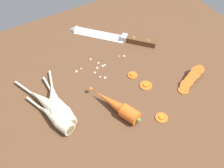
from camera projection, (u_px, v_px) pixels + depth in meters
ground_plane at (109, 87)px, 90.61cm from camera, size 120.00×90.00×4.00cm
chefs_knife at (110, 36)px, 104.00cm from camera, size 25.81×27.98×4.18cm
whole_carrot at (118, 106)px, 80.28cm from camera, size 9.25×18.67×4.20cm
parsnip_front at (61, 107)px, 80.37cm from camera, size 4.03×21.45×4.00cm
parsnip_mid_left at (55, 118)px, 77.73cm from camera, size 8.78×18.68×4.00cm
parsnip_mid_right at (48, 104)px, 81.11cm from camera, size 10.49×22.05×4.00cm
parsnip_back at (54, 100)px, 82.11cm from camera, size 7.49×19.41×4.00cm
carrot_slice_stack at (191, 79)px, 88.23cm from camera, size 11.98×6.35×4.23cm
carrot_slice_stray_near at (146, 85)px, 88.00cm from camera, size 4.03×4.03×0.70cm
carrot_slice_stray_mid at (162, 117)px, 79.81cm from camera, size 3.70×3.70×0.70cm
carrot_slice_stray_far at (133, 75)px, 91.04cm from camera, size 3.29×3.29×0.70cm
mince_crumbs at (98, 67)px, 93.45cm from camera, size 18.96×11.12×0.83cm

